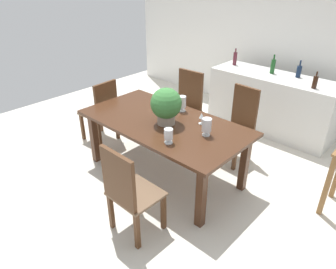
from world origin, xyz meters
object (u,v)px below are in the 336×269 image
at_px(chair_far_right, 239,122).
at_px(crystal_vase_center_near, 169,135).
at_px(wine_bottle_tall, 299,71).
at_px(dining_table, 164,128).
at_px(chair_far_left, 186,103).
at_px(crystal_vase_left, 182,103).
at_px(kitchen_counter, 271,103).
at_px(wine_bottle_dark, 235,58).
at_px(wine_bottle_green, 273,66).
at_px(flower_centerpiece, 166,105).
at_px(wine_glass, 202,116).
at_px(chair_near_right, 127,190).
at_px(crystal_vase_right, 207,126).
at_px(chair_head_end, 102,110).
at_px(wine_bottle_clear, 315,82).

distance_m(chair_far_right, crystal_vase_center_near, 1.37).
bearing_deg(wine_bottle_tall, dining_table, -106.35).
bearing_deg(chair_far_left, crystal_vase_left, -57.72).
xyz_separation_m(kitchen_counter, wine_bottle_dark, (-0.80, 0.08, 0.57)).
bearing_deg(chair_far_left, wine_bottle_green, 54.74).
bearing_deg(crystal_vase_left, wine_bottle_dark, 101.71).
height_order(flower_centerpiece, wine_glass, flower_centerpiece).
bearing_deg(chair_far_left, flower_centerpiece, -65.12).
relative_size(chair_near_right, wine_bottle_dark, 3.61).
distance_m(crystal_vase_center_near, wine_glass, 0.60).
bearing_deg(crystal_vase_right, crystal_vase_center_near, -114.86).
bearing_deg(wine_glass, wine_bottle_tall, 81.81).
bearing_deg(kitchen_counter, chair_head_end, -128.30).
xyz_separation_m(chair_near_right, crystal_vase_left, (-0.50, 1.36, 0.33)).
xyz_separation_m(chair_near_right, kitchen_counter, (-0.07, 3.10, -0.09)).
xyz_separation_m(flower_centerpiece, wine_bottle_dark, (-0.48, 2.22, 0.03)).
relative_size(chair_far_left, kitchen_counter, 0.53).
bearing_deg(dining_table, crystal_vase_center_near, -40.92).
height_order(dining_table, crystal_vase_right, crystal_vase_right).
relative_size(crystal_vase_left, wine_bottle_tall, 0.77).
relative_size(dining_table, chair_far_left, 1.98).
bearing_deg(chair_far_left, wine_glass, -44.19).
xyz_separation_m(wine_glass, wine_bottle_dark, (-0.79, 1.94, 0.17)).
xyz_separation_m(flower_centerpiece, wine_glass, (0.31, 0.28, -0.14)).
bearing_deg(kitchen_counter, wine_bottle_green, 148.01).
xyz_separation_m(flower_centerpiece, crystal_vase_right, (0.52, 0.09, -0.12)).
relative_size(dining_table, crystal_vase_center_near, 12.66).
xyz_separation_m(crystal_vase_right, wine_bottle_clear, (0.44, 1.88, 0.13)).
bearing_deg(chair_far_left, crystal_vase_center_near, -59.81).
height_order(crystal_vase_left, wine_bottle_dark, wine_bottle_dark).
relative_size(flower_centerpiece, wine_bottle_clear, 1.86).
xyz_separation_m(chair_head_end, kitchen_counter, (1.66, 2.11, -0.07)).
bearing_deg(wine_bottle_tall, crystal_vase_right, -92.00).
xyz_separation_m(chair_far_left, wine_glass, (0.85, -0.75, 0.29)).
bearing_deg(chair_far_left, wine_bottle_clear, 29.36).
height_order(chair_far_left, crystal_vase_left, chair_far_left).
height_order(dining_table, chair_near_right, chair_near_right).
distance_m(wine_bottle_dark, wine_bottle_clear, 1.46).
relative_size(chair_far_left, chair_head_end, 1.08).
relative_size(chair_head_end, wine_glass, 7.16).
relative_size(chair_far_right, chair_far_left, 0.99).
relative_size(chair_far_left, wine_glass, 7.70).
bearing_deg(crystal_vase_center_near, crystal_vase_right, 65.14).
relative_size(crystal_vase_center_near, wine_bottle_green, 0.56).
distance_m(chair_far_right, wine_bottle_clear, 1.19).
bearing_deg(kitchen_counter, chair_far_right, -85.82).
xyz_separation_m(chair_far_left, crystal_vase_center_near, (0.87, -1.34, 0.29)).
bearing_deg(dining_table, crystal_vase_right, 5.92).
distance_m(flower_centerpiece, wine_bottle_dark, 2.27).
distance_m(chair_far_right, wine_bottle_dark, 1.57).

